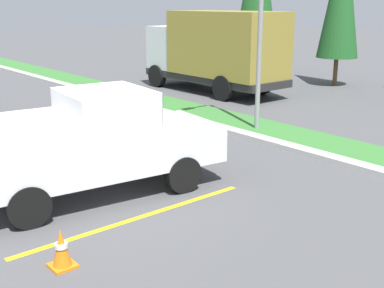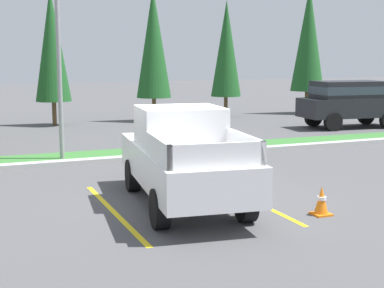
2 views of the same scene
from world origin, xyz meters
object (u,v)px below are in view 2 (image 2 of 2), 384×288
Objects in this scene: cypress_tree_right_inner at (153,43)px; traffic_cone at (321,201)px; pickup_truck_main at (183,157)px; cypress_tree_center at (52,45)px; suv_distant at (350,100)px; street_light at (58,19)px; cypress_tree_rightmost at (226,49)px; cypress_tree_far_right at (308,38)px.

traffic_cone is at bearing -97.36° from cypress_tree_right_inner.
cypress_tree_right_inner is 10.93× the size of traffic_cone.
pickup_truck_main is 15.74m from cypress_tree_center.
street_light is at bearing -165.63° from suv_distant.
traffic_cone is (2.27, -1.87, -0.75)m from pickup_truck_main.
cypress_tree_far_right reaches higher than cypress_tree_rightmost.
cypress_tree_center is (-0.35, 15.51, 2.66)m from pickup_truck_main.
traffic_cone is (-9.58, -11.48, -0.95)m from suv_distant.
suv_distant is 7.43m from cypress_tree_rightmost.
street_light is at bearing -136.44° from cypress_tree_rightmost.
pickup_truck_main is 16.26m from cypress_tree_right_inner.
street_light is at bearing -123.30° from cypress_tree_right_inner.
street_light is 1.05× the size of cypress_tree_far_right.
cypress_tree_center is 17.90m from traffic_cone.
pickup_truck_main is 3.04m from traffic_cone.
suv_distant is 14.98m from traffic_cone.
suv_distant is 0.78× the size of cypress_tree_rightmost.
cypress_tree_center reaches higher than suv_distant.
cypress_tree_rightmost is 10.17× the size of traffic_cone.
cypress_tree_far_right is at bearing 2.52° from cypress_tree_right_inner.
suv_distant is 0.64× the size of street_light.
cypress_tree_rightmost is at bearing 61.32° from pickup_truck_main.
traffic_cone is (-2.23, -17.24, -3.57)m from cypress_tree_right_inner.
cypress_tree_rightmost is at bearing 70.11° from traffic_cone.
cypress_tree_far_right is at bearing 32.23° from street_light.
cypress_tree_center is (-12.20, 5.90, 2.46)m from suv_distant.
cypress_tree_right_inner is at bearing 73.68° from pickup_truck_main.
cypress_tree_rightmost is (8.71, 15.93, 2.55)m from pickup_truck_main.
cypress_tree_right_inner is 0.92× the size of cypress_tree_far_right.
pickup_truck_main is at bearing -130.94° from cypress_tree_far_right.
pickup_truck_main is 0.83× the size of cypress_tree_right_inner.
pickup_truck_main reaches higher than traffic_cone.
cypress_tree_rightmost is (-3.14, 6.31, 2.35)m from suv_distant.
traffic_cone is (-6.44, -17.79, -3.30)m from cypress_tree_rightmost.
pickup_truck_main and suv_distant have the same top height.
cypress_tree_far_right is 21.37m from traffic_cone.
cypress_tree_right_inner is at bearing -177.48° from cypress_tree_far_right.
street_light reaches higher than cypress_tree_rightmost.
cypress_tree_center is 0.88× the size of cypress_tree_far_right.
cypress_tree_rightmost is 5.01m from cypress_tree_far_right.
pickup_truck_main is 15.26m from suv_distant.
pickup_truck_main is 0.89× the size of cypress_tree_rightmost.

